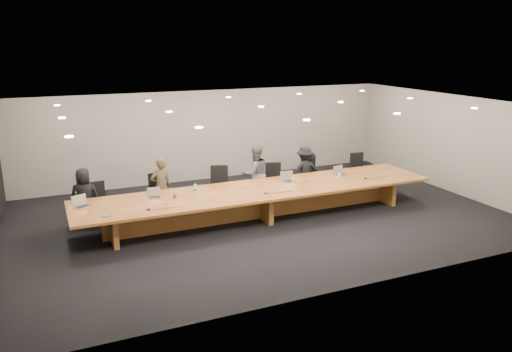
{
  "coord_description": "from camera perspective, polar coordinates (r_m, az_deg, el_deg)",
  "views": [
    {
      "loc": [
        -4.79,
        -10.73,
        4.28
      ],
      "look_at": [
        0.0,
        0.3,
        1.0
      ],
      "focal_mm": 35.0,
      "sensor_mm": 36.0,
      "label": 1
    }
  ],
  "objects": [
    {
      "name": "ground",
      "position": [
        12.5,
        0.55,
        -4.76
      ],
      "size": [
        12.0,
        12.0,
        0.0
      ],
      "primitive_type": "plane",
      "color": "black",
      "rests_on": "ground"
    },
    {
      "name": "mic_center",
      "position": [
        11.88,
        1.12,
        -1.96
      ],
      "size": [
        0.13,
        0.13,
        0.03
      ],
      "primitive_type": "cone",
      "rotation": [
        0.0,
        0.0,
        0.38
      ],
      "color": "black",
      "rests_on": "conference_table"
    },
    {
      "name": "laptop_b",
      "position": [
        11.76,
        -11.5,
        -1.91
      ],
      "size": [
        0.31,
        0.23,
        0.24
      ],
      "primitive_type": null,
      "rotation": [
        0.0,
        0.0,
        -0.04
      ],
      "color": "#BDA990",
      "rests_on": "conference_table"
    },
    {
      "name": "conference_table",
      "position": [
        12.34,
        0.56,
        -2.49
      ],
      "size": [
        9.0,
        1.8,
        0.75
      ],
      "color": "brown",
      "rests_on": "ground"
    },
    {
      "name": "chair_left",
      "position": [
        12.82,
        -10.77,
        -1.99
      ],
      "size": [
        0.66,
        0.66,
        1.07
      ],
      "primitive_type": null,
      "rotation": [
        0.0,
        0.0,
        0.25
      ],
      "color": "black",
      "rests_on": "ground"
    },
    {
      "name": "person_a",
      "position": [
        12.52,
        -19.0,
        -2.24
      ],
      "size": [
        0.76,
        0.58,
        1.39
      ],
      "primitive_type": "imported",
      "rotation": [
        0.0,
        0.0,
        2.93
      ],
      "color": "black",
      "rests_on": "ground"
    },
    {
      "name": "person_d",
      "position": [
        14.16,
        5.6,
        0.57
      ],
      "size": [
        0.96,
        0.61,
        1.41
      ],
      "primitive_type": "imported",
      "rotation": [
        0.0,
        0.0,
        3.04
      ],
      "color": "black",
      "rests_on": "ground"
    },
    {
      "name": "mic_left",
      "position": [
        11.0,
        -12.18,
        -3.74
      ],
      "size": [
        0.12,
        0.12,
        0.03
      ],
      "primitive_type": "cone",
      "rotation": [
        0.0,
        0.0,
        -0.01
      ],
      "color": "black",
      "rests_on": "conference_table"
    },
    {
      "name": "chair_far_right",
      "position": [
        15.3,
        11.75,
        0.69
      ],
      "size": [
        0.57,
        0.57,
        1.03
      ],
      "primitive_type": null,
      "rotation": [
        0.0,
        0.0,
        -0.08
      ],
      "color": "black",
      "rests_on": "ground"
    },
    {
      "name": "paper_cup_far",
      "position": [
        13.47,
        9.52,
        0.08
      ],
      "size": [
        0.09,
        0.09,
        0.1
      ],
      "primitive_type": "cone",
      "rotation": [
        0.0,
        0.0,
        0.04
      ],
      "color": "white",
      "rests_on": "conference_table"
    },
    {
      "name": "back_wall",
      "position": [
        15.75,
        -5.39,
        4.66
      ],
      "size": [
        12.0,
        0.02,
        2.8
      ],
      "primitive_type": "cube",
      "color": "beige",
      "rests_on": "ground"
    },
    {
      "name": "chair_far_left",
      "position": [
        12.6,
        -17.49,
        -2.92
      ],
      "size": [
        0.58,
        0.58,
        1.0
      ],
      "primitive_type": null,
      "rotation": [
        0.0,
        0.0,
        0.15
      ],
      "color": "black",
      "rests_on": "ground"
    },
    {
      "name": "person_b",
      "position": [
        12.69,
        -10.81,
        -1.21
      ],
      "size": [
        0.59,
        0.44,
        1.48
      ],
      "primitive_type": "imported",
      "rotation": [
        0.0,
        0.0,
        3.3
      ],
      "color": "#403522",
      "rests_on": "ground"
    },
    {
      "name": "notepad",
      "position": [
        11.63,
        -20.2,
        -3.35
      ],
      "size": [
        0.25,
        0.23,
        0.01
      ],
      "primitive_type": "cube",
      "rotation": [
        0.0,
        0.0,
        0.3
      ],
      "color": "silver",
      "rests_on": "conference_table"
    },
    {
      "name": "av_box",
      "position": [
        10.82,
        -16.69,
        -4.38
      ],
      "size": [
        0.18,
        0.14,
        0.03
      ],
      "primitive_type": "cube",
      "rotation": [
        0.0,
        0.0,
        0.07
      ],
      "color": "#B9B9BE",
      "rests_on": "conference_table"
    },
    {
      "name": "water_bottle",
      "position": [
        11.85,
        -6.95,
        -1.56
      ],
      "size": [
        0.08,
        0.08,
        0.25
      ],
      "primitive_type": "cylinder",
      "rotation": [
        0.0,
        0.0,
        0.06
      ],
      "color": "silver",
      "rests_on": "conference_table"
    },
    {
      "name": "paper_cup_near",
      "position": [
        12.94,
        4.18,
        -0.4
      ],
      "size": [
        0.09,
        0.09,
        0.1
      ],
      "primitive_type": "cone",
      "rotation": [
        0.0,
        0.0,
        0.2
      ],
      "color": "silver",
      "rests_on": "conference_table"
    },
    {
      "name": "mic_right",
      "position": [
        13.45,
        12.41,
        -0.26
      ],
      "size": [
        0.15,
        0.15,
        0.03
      ],
      "primitive_type": "cone",
      "rotation": [
        0.0,
        0.0,
        0.42
      ],
      "color": "black",
      "rests_on": "conference_table"
    },
    {
      "name": "chair_right",
      "position": [
        14.27,
        6.5,
        0.07
      ],
      "size": [
        0.64,
        0.64,
        1.13
      ],
      "primitive_type": null,
      "rotation": [
        0.0,
        0.0,
        0.11
      ],
      "color": "black",
      "rests_on": "ground"
    },
    {
      "name": "amber_mug",
      "position": [
        11.69,
        -9.27,
        -2.3
      ],
      "size": [
        0.08,
        0.08,
        0.09
      ],
      "primitive_type": "cylinder",
      "rotation": [
        0.0,
        0.0,
        -0.22
      ],
      "color": "brown",
      "rests_on": "conference_table"
    },
    {
      "name": "chair_mid_right",
      "position": [
        13.75,
        2.08,
        -0.63
      ],
      "size": [
        0.66,
        0.66,
        1.03
      ],
      "primitive_type": null,
      "rotation": [
        0.0,
        0.0,
        -0.3
      ],
      "color": "black",
      "rests_on": "ground"
    },
    {
      "name": "laptop_a",
      "position": [
        11.53,
        -19.26,
        -2.75
      ],
      "size": [
        0.41,
        0.37,
        0.27
      ],
      "primitive_type": null,
      "rotation": [
        0.0,
        0.0,
        0.43
      ],
      "color": "tan",
      "rests_on": "conference_table"
    },
    {
      "name": "chair_mid_left",
      "position": [
        13.13,
        -4.2,
        -1.25
      ],
      "size": [
        0.72,
        0.72,
        1.11
      ],
      "primitive_type": null,
      "rotation": [
        0.0,
        0.0,
        -0.34
      ],
      "color": "black",
      "rests_on": "ground"
    },
    {
      "name": "laptop_e",
      "position": [
        13.64,
        9.75,
        0.61
      ],
      "size": [
        0.38,
        0.31,
        0.26
      ],
      "primitive_type": null,
      "rotation": [
        0.0,
        0.0,
        0.22
      ],
      "color": "#C2B794",
      "rests_on": "conference_table"
    },
    {
      "name": "laptop_d",
      "position": [
        12.88,
        3.73,
        -0.07
      ],
      "size": [
        0.36,
        0.27,
        0.27
      ],
      "primitive_type": null,
      "rotation": [
        0.0,
        0.0,
        -0.08
      ],
      "color": "tan",
      "rests_on": "conference_table"
    },
    {
      "name": "person_c",
      "position": [
        13.46,
        -0.09,
        0.27
      ],
      "size": [
        0.8,
        0.64,
        1.6
      ],
      "primitive_type": "imported",
      "rotation": [
        0.0,
        0.0,
        3.18
      ],
      "color": "#525254",
      "rests_on": "ground"
    },
    {
      "name": "lime_gadget",
      "position": [
        11.63,
        -20.23,
        -3.26
      ],
      "size": [
        0.19,
        0.15,
        0.03
      ],
      "primitive_type": "cube",
      "rotation": [
        0.0,
        0.0,
        -0.34
      ],
      "color": "#6DD037",
      "rests_on": "notepad"
    }
  ]
}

